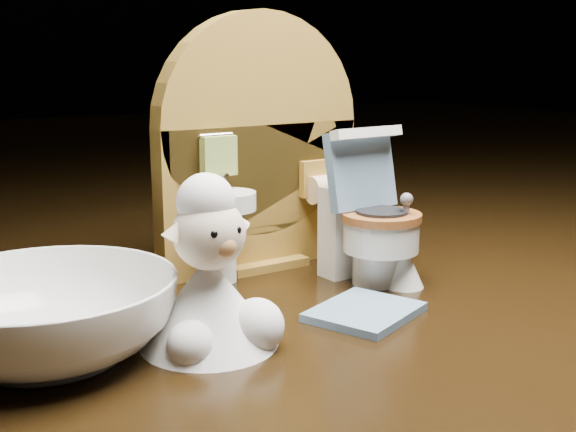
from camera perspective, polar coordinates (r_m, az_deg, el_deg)
name	(u,v)px	position (r m, az deg, el deg)	size (l,w,h in m)	color
backdrop_panel	(258,158)	(0.43, -2.35, 4.60)	(0.13, 0.05, 0.15)	olive
toy_toilet	(367,225)	(0.41, 6.30, -0.75)	(0.05, 0.06, 0.09)	white
bath_mat	(365,312)	(0.36, 6.09, -7.55)	(0.05, 0.04, 0.00)	slate
toilet_brush	(404,262)	(0.40, 9.18, -3.63)	(0.02, 0.02, 0.05)	white
plush_lamb	(211,287)	(0.32, -6.11, -5.56)	(0.06, 0.06, 0.08)	white
ceramic_bowl	(48,318)	(0.32, -18.46, -7.63)	(0.11, 0.11, 0.03)	white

